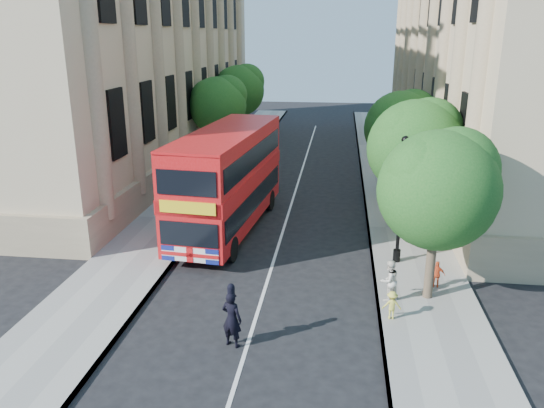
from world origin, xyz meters
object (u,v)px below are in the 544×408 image
(police_constable, at_px, (232,319))
(box_van, at_px, (244,172))
(double_decker_bus, at_px, (228,177))
(woman_pedestrian, at_px, (389,280))
(lamp_post, at_px, (401,205))

(police_constable, bearing_deg, box_van, -60.93)
(double_decker_bus, bearing_deg, box_van, 98.67)
(woman_pedestrian, bearing_deg, lamp_post, -135.05)
(lamp_post, distance_m, box_van, 11.94)
(lamp_post, relative_size, woman_pedestrian, 3.50)
(double_decker_bus, xyz_separation_m, police_constable, (2.14, -9.77, -1.71))
(double_decker_bus, distance_m, police_constable, 10.15)
(police_constable, bearing_deg, woman_pedestrian, -125.59)
(box_van, xyz_separation_m, woman_pedestrian, (7.31, -12.30, -0.54))
(box_van, bearing_deg, woman_pedestrian, -54.58)
(police_constable, bearing_deg, lamp_post, -108.92)
(police_constable, distance_m, woman_pedestrian, 5.87)
(double_decker_bus, bearing_deg, lamp_post, -16.49)
(lamp_post, xyz_separation_m, box_van, (-7.91, 8.88, -1.12))
(lamp_post, height_order, woman_pedestrian, lamp_post)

